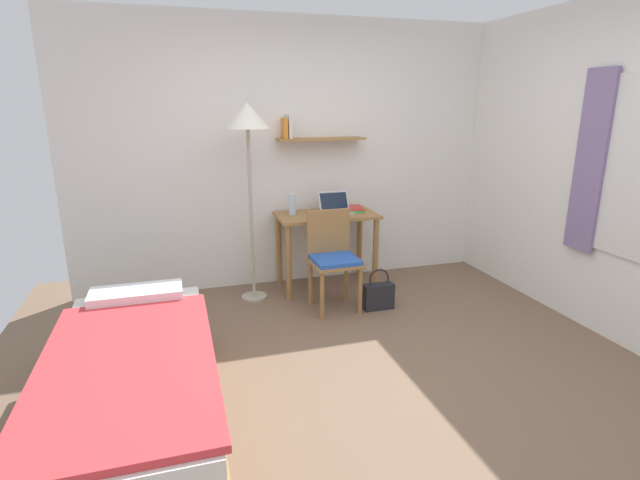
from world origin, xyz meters
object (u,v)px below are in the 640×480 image
object	(u,v)px
desk_chair	(333,255)
laptop	(335,207)
handbag	(378,295)
book_stack	(354,209)
desk	(326,229)
standing_lamp	(248,128)
water_bottle	(292,205)
bed	(133,387)

from	to	relation	value
desk_chair	laptop	distance (m)	0.64
handbag	desk_chair	bearing A→B (deg)	155.19
book_stack	desk	bearing A→B (deg)	-172.22
desk	desk_chair	distance (m)	0.51
standing_lamp	laptop	size ratio (longest dim) A/B	5.82
desk	standing_lamp	distance (m)	1.25
water_bottle	book_stack	bearing A→B (deg)	-1.64
handbag	bed	bearing A→B (deg)	-151.07
laptop	book_stack	bearing A→B (deg)	1.68
desk_chair	handbag	world-z (taller)	desk_chair
standing_lamp	book_stack	xyz separation A→B (m)	(1.05, 0.13, -0.81)
desk	desk_chair	bearing A→B (deg)	-100.85
desk	laptop	bearing A→B (deg)	19.69
standing_lamp	book_stack	distance (m)	1.33
bed	book_stack	xyz separation A→B (m)	(2.02, 1.81, 0.54)
book_stack	handbag	size ratio (longest dim) A/B	0.67
desk_chair	standing_lamp	distance (m)	1.35
water_bottle	laptop	bearing A→B (deg)	-3.20
desk	water_bottle	distance (m)	0.42
desk	standing_lamp	bearing A→B (deg)	-173.46
bed	standing_lamp	bearing A→B (deg)	60.12
bed	standing_lamp	xyz separation A→B (m)	(0.97, 1.68, 1.36)
laptop	bed	bearing A→B (deg)	-135.18
desk_chair	standing_lamp	world-z (taller)	standing_lamp
bed	book_stack	bearing A→B (deg)	41.93
standing_lamp	handbag	world-z (taller)	standing_lamp
handbag	desk	bearing A→B (deg)	113.39
standing_lamp	desk_chair	bearing A→B (deg)	-31.30
desk_chair	water_bottle	distance (m)	0.70
bed	standing_lamp	size ratio (longest dim) A/B	1.13
bed	water_bottle	xyz separation A→B (m)	(1.39, 1.83, 0.62)
bed	desk	world-z (taller)	desk
desk	book_stack	size ratio (longest dim) A/B	3.80
desk	handbag	bearing A→B (deg)	-66.61
bed	water_bottle	world-z (taller)	water_bottle
bed	desk	xyz separation A→B (m)	(1.72, 1.77, 0.36)
desk_chair	book_stack	world-z (taller)	desk_chair
water_bottle	desk	bearing A→B (deg)	-10.10
laptop	desk	bearing A→B (deg)	-160.31
desk	laptop	xyz separation A→B (m)	(0.10, 0.03, 0.21)
bed	desk_chair	size ratio (longest dim) A/B	2.31
water_bottle	handbag	bearing A→B (deg)	-49.51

